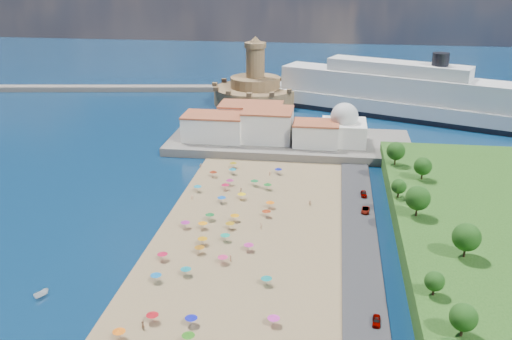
# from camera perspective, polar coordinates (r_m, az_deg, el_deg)

# --- Properties ---
(ground) EXTENTS (700.00, 700.00, 0.00)m
(ground) POSITION_cam_1_polar(r_m,az_deg,el_deg) (149.83, -2.84, -6.12)
(ground) COLOR #071938
(ground) RESTS_ON ground
(terrace) EXTENTS (90.00, 36.00, 3.00)m
(terrace) POSITION_cam_1_polar(r_m,az_deg,el_deg) (215.30, 3.34, 2.74)
(terrace) COLOR #59544C
(terrace) RESTS_ON ground
(jetty) EXTENTS (18.00, 70.00, 2.40)m
(jetty) POSITION_cam_1_polar(r_m,az_deg,el_deg) (251.21, -1.02, 5.31)
(jetty) COLOR #59544C
(jetty) RESTS_ON ground
(breakwater) EXTENTS (199.03, 34.77, 2.60)m
(breakwater) POSITION_cam_1_polar(r_m,az_deg,el_deg) (321.95, -17.40, 7.80)
(breakwater) COLOR #59544C
(breakwater) RESTS_ON ground
(waterfront_buildings) EXTENTS (57.00, 29.00, 11.00)m
(waterfront_buildings) POSITION_cam_1_polar(r_m,az_deg,el_deg) (215.41, -0.08, 4.56)
(waterfront_buildings) COLOR silver
(waterfront_buildings) RESTS_ON terrace
(domed_building) EXTENTS (16.00, 16.00, 15.00)m
(domed_building) POSITION_cam_1_polar(r_m,az_deg,el_deg) (210.69, 8.78, 4.26)
(domed_building) COLOR silver
(domed_building) RESTS_ON terrace
(fortress) EXTENTS (40.00, 40.00, 32.40)m
(fortress) POSITION_cam_1_polar(r_m,az_deg,el_deg) (278.71, -0.07, 8.00)
(fortress) COLOR olive
(fortress) RESTS_ON ground
(cruise_ship) EXTENTS (132.32, 68.57, 29.38)m
(cruise_ship) POSITION_cam_1_polar(r_m,az_deg,el_deg) (264.40, 13.81, 7.17)
(cruise_ship) COLOR black
(cruise_ship) RESTS_ON ground
(beach_parasols) EXTENTS (33.21, 114.13, 2.20)m
(beach_parasols) POSITION_cam_1_polar(r_m,az_deg,el_deg) (143.74, -3.99, -6.41)
(beach_parasols) COLOR gray
(beach_parasols) RESTS_ON beach
(beachgoers) EXTENTS (39.37, 99.10, 1.90)m
(beachgoers) POSITION_cam_1_polar(r_m,az_deg,el_deg) (150.86, -3.47, -5.46)
(beachgoers) COLOR tan
(beachgoers) RESTS_ON beach
(moored_boats) EXTENTS (9.95, 30.93, 1.47)m
(moored_boats) POSITION_cam_1_polar(r_m,az_deg,el_deg) (118.42, -22.23, -15.35)
(moored_boats) COLOR white
(moored_boats) RESTS_ON ground
(parked_cars) EXTENTS (2.69, 67.54, 1.44)m
(parked_cars) POSITION_cam_1_polar(r_m,az_deg,el_deg) (152.69, 11.03, -5.40)
(parked_cars) COLOR gray
(parked_cars) RESTS_ON promenade
(hillside_trees) EXTENTS (16.27, 103.35, 8.02)m
(hillside_trees) POSITION_cam_1_polar(r_m,az_deg,el_deg) (140.87, 16.79, -4.20)
(hillside_trees) COLOR #382314
(hillside_trees) RESTS_ON hillside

